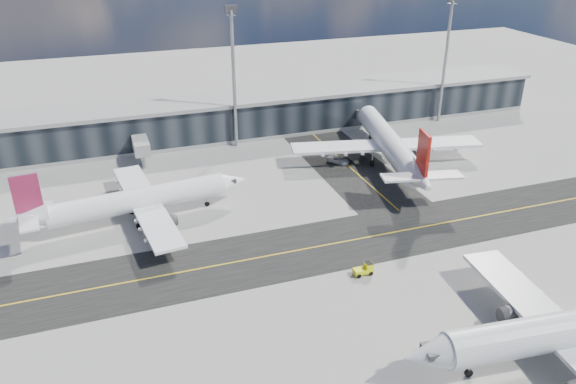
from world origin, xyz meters
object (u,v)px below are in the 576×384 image
Objects in this scene: airliner_af at (136,201)px; airliner_redtail at (389,143)px; baggage_tug at (365,269)px; service_van at (338,160)px.

airliner_af is 0.84× the size of airliner_redtail.
airliner_redtail is 39.58m from baggage_tug.
service_van is (-9.04, 3.84, -3.73)m from airliner_redtail.
airliner_af is at bearing -158.91° from airliner_redtail.
airliner_redtail is at bearing -54.19° from service_van.
baggage_tug is 38.96m from service_van.
airliner_af reaches higher than baggage_tug.
baggage_tug is (27.72, -25.72, -2.78)m from airliner_af.
airliner_redtail reaches higher than service_van.
airliner_redtail is 9.67× the size of service_van.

